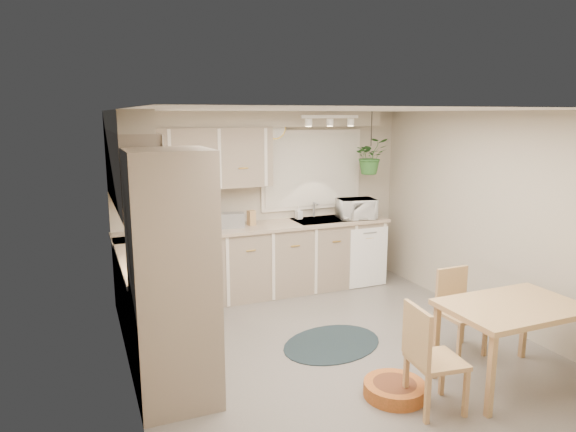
% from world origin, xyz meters
% --- Properties ---
extents(floor, '(4.20, 4.20, 0.00)m').
position_xyz_m(floor, '(0.00, 0.00, 0.00)').
color(floor, slate).
rests_on(floor, ground).
extents(ceiling, '(4.20, 4.20, 0.00)m').
position_xyz_m(ceiling, '(0.00, 0.00, 2.40)').
color(ceiling, silver).
rests_on(ceiling, wall_back).
extents(wall_back, '(4.00, 0.04, 2.40)m').
position_xyz_m(wall_back, '(0.00, 2.10, 1.20)').
color(wall_back, '#ACA28E').
rests_on(wall_back, floor).
extents(wall_front, '(4.00, 0.04, 2.40)m').
position_xyz_m(wall_front, '(0.00, -2.10, 1.20)').
color(wall_front, '#ACA28E').
rests_on(wall_front, floor).
extents(wall_left, '(0.04, 4.20, 2.40)m').
position_xyz_m(wall_left, '(-2.00, 0.00, 1.20)').
color(wall_left, '#ACA28E').
rests_on(wall_left, floor).
extents(wall_right, '(0.04, 4.20, 2.40)m').
position_xyz_m(wall_right, '(2.00, 0.00, 1.20)').
color(wall_right, '#ACA28E').
rests_on(wall_right, floor).
extents(base_cab_left, '(0.60, 1.85, 0.90)m').
position_xyz_m(base_cab_left, '(-1.70, 0.88, 0.45)').
color(base_cab_left, gray).
rests_on(base_cab_left, floor).
extents(base_cab_back, '(3.60, 0.60, 0.90)m').
position_xyz_m(base_cab_back, '(-0.20, 1.80, 0.45)').
color(base_cab_back, gray).
rests_on(base_cab_back, floor).
extents(counter_left, '(0.64, 1.89, 0.04)m').
position_xyz_m(counter_left, '(-1.69, 0.88, 0.92)').
color(counter_left, '#C1AE8D').
rests_on(counter_left, base_cab_left).
extents(counter_back, '(3.64, 0.64, 0.04)m').
position_xyz_m(counter_back, '(-0.20, 1.79, 0.92)').
color(counter_back, '#C1AE8D').
rests_on(counter_back, base_cab_back).
extents(oven_stack, '(0.65, 0.65, 2.10)m').
position_xyz_m(oven_stack, '(-1.68, -0.38, 1.05)').
color(oven_stack, gray).
rests_on(oven_stack, floor).
extents(wall_oven_face, '(0.02, 0.56, 0.58)m').
position_xyz_m(wall_oven_face, '(-1.35, -0.38, 1.05)').
color(wall_oven_face, white).
rests_on(wall_oven_face, oven_stack).
extents(upper_cab_left, '(0.35, 2.00, 0.75)m').
position_xyz_m(upper_cab_left, '(-1.82, 1.00, 1.83)').
color(upper_cab_left, gray).
rests_on(upper_cab_left, wall_left).
extents(upper_cab_back, '(2.00, 0.35, 0.75)m').
position_xyz_m(upper_cab_back, '(-1.00, 1.93, 1.83)').
color(upper_cab_back, gray).
rests_on(upper_cab_back, wall_back).
extents(soffit_left, '(0.30, 2.00, 0.20)m').
position_xyz_m(soffit_left, '(-1.85, 1.00, 2.30)').
color(soffit_left, '#ACA28E').
rests_on(soffit_left, wall_left).
extents(soffit_back, '(3.60, 0.30, 0.20)m').
position_xyz_m(soffit_back, '(-0.20, 1.95, 2.30)').
color(soffit_back, '#ACA28E').
rests_on(soffit_back, wall_back).
extents(cooktop, '(0.52, 0.58, 0.02)m').
position_xyz_m(cooktop, '(-1.68, 0.30, 0.94)').
color(cooktop, white).
rests_on(cooktop, counter_left).
extents(range_hood, '(0.40, 0.60, 0.14)m').
position_xyz_m(range_hood, '(-1.70, 0.30, 1.40)').
color(range_hood, white).
rests_on(range_hood, upper_cab_left).
extents(window_blinds, '(1.40, 0.02, 1.00)m').
position_xyz_m(window_blinds, '(0.70, 2.07, 1.60)').
color(window_blinds, white).
rests_on(window_blinds, wall_back).
extents(window_frame, '(1.50, 0.02, 1.10)m').
position_xyz_m(window_frame, '(0.70, 2.08, 1.60)').
color(window_frame, beige).
rests_on(window_frame, wall_back).
extents(sink, '(0.70, 0.48, 0.10)m').
position_xyz_m(sink, '(0.70, 1.80, 0.90)').
color(sink, '#9A9DA1').
rests_on(sink, counter_back).
extents(dishwasher_front, '(0.58, 0.02, 0.83)m').
position_xyz_m(dishwasher_front, '(1.30, 1.49, 0.42)').
color(dishwasher_front, white).
rests_on(dishwasher_front, base_cab_back).
extents(track_light_bar, '(0.80, 0.04, 0.04)m').
position_xyz_m(track_light_bar, '(0.70, 1.55, 2.33)').
color(track_light_bar, white).
rests_on(track_light_bar, ceiling).
extents(wall_clock, '(0.30, 0.03, 0.30)m').
position_xyz_m(wall_clock, '(0.15, 2.07, 2.18)').
color(wall_clock, '#EDC853').
rests_on(wall_clock, wall_back).
extents(dining_table, '(1.18, 0.79, 0.74)m').
position_xyz_m(dining_table, '(1.08, -1.24, 0.37)').
color(dining_table, tan).
rests_on(dining_table, floor).
extents(chair_left, '(0.46, 0.46, 0.89)m').
position_xyz_m(chair_left, '(0.23, -1.31, 0.45)').
color(chair_left, tan).
rests_on(chair_left, floor).
extents(chair_back, '(0.40, 0.40, 0.84)m').
position_xyz_m(chair_back, '(1.12, -0.58, 0.42)').
color(chair_back, tan).
rests_on(chair_back, floor).
extents(braided_rug, '(1.33, 1.14, 0.01)m').
position_xyz_m(braided_rug, '(0.01, 0.07, 0.01)').
color(braided_rug, black).
rests_on(braided_rug, floor).
extents(pet_bed, '(0.63, 0.63, 0.12)m').
position_xyz_m(pet_bed, '(0.03, -1.03, 0.06)').
color(pet_bed, '#BE5926').
rests_on(pet_bed, floor).
extents(microwave, '(0.54, 0.35, 0.34)m').
position_xyz_m(microwave, '(1.21, 1.70, 1.11)').
color(microwave, white).
rests_on(microwave, counter_back).
extents(soap_bottle, '(0.12, 0.20, 0.08)m').
position_xyz_m(soap_bottle, '(0.45, 1.95, 0.98)').
color(soap_bottle, white).
rests_on(soap_bottle, counter_back).
extents(hanging_plant, '(0.55, 0.59, 0.39)m').
position_xyz_m(hanging_plant, '(1.41, 1.70, 1.74)').
color(hanging_plant, '#2E6528').
rests_on(hanging_plant, ceiling).
extents(coffee_maker, '(0.21, 0.23, 0.29)m').
position_xyz_m(coffee_maker, '(-0.87, 1.80, 1.08)').
color(coffee_maker, black).
rests_on(coffee_maker, counter_back).
extents(toaster, '(0.33, 0.23, 0.19)m').
position_xyz_m(toaster, '(-0.54, 1.82, 1.03)').
color(toaster, '#9A9DA1').
rests_on(toaster, counter_back).
extents(knife_block, '(0.11, 0.11, 0.20)m').
position_xyz_m(knife_block, '(-0.27, 1.85, 1.04)').
color(knife_block, tan).
rests_on(knife_block, counter_back).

